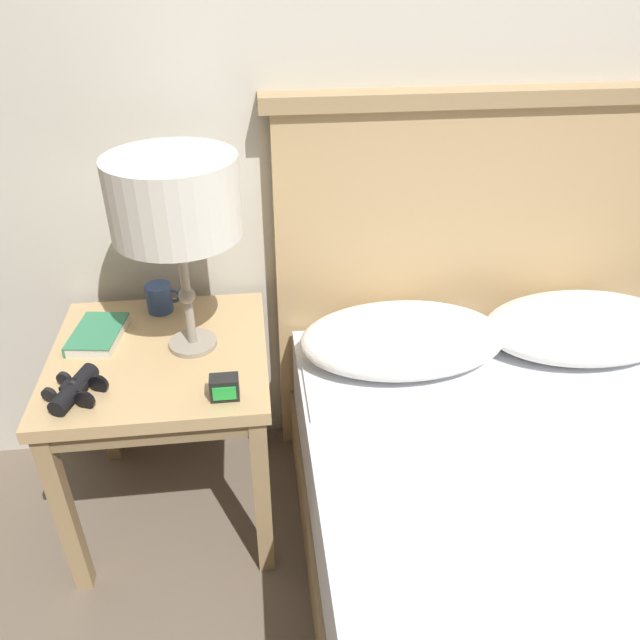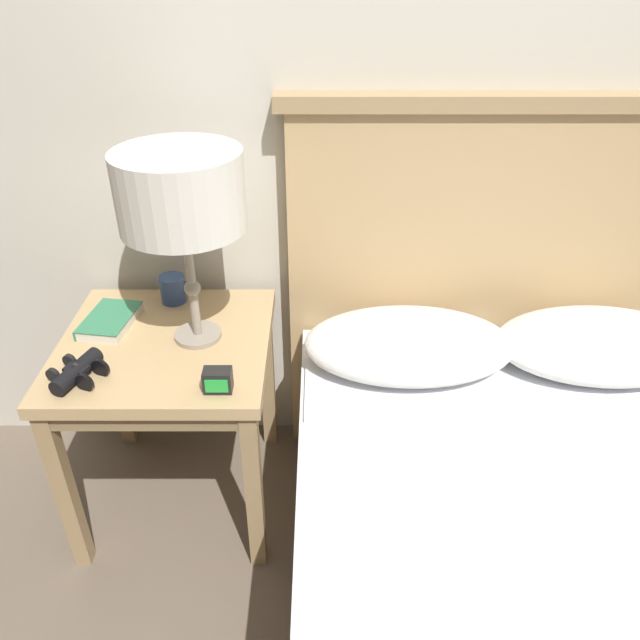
# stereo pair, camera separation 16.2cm
# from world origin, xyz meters

# --- Properties ---
(wall_back) EXTENTS (8.00, 0.06, 2.60)m
(wall_back) POSITION_xyz_m (0.00, 1.12, 1.30)
(wall_back) COLOR beige
(wall_back) RESTS_ON ground_plane
(nightstand) EXTENTS (0.58, 0.58, 0.60)m
(nightstand) POSITION_xyz_m (-0.64, 0.77, 0.52)
(nightstand) COLOR tan
(nightstand) RESTS_ON ground_plane
(bed) EXTENTS (1.32, 2.01, 1.20)m
(bed) POSITION_xyz_m (0.33, 0.18, 0.28)
(bed) COLOR olive
(bed) RESTS_ON ground_plane
(table_lamp) EXTENTS (0.32, 0.32, 0.53)m
(table_lamp) POSITION_xyz_m (-0.55, 0.79, 1.02)
(table_lamp) COLOR gray
(table_lamp) RESTS_ON nightstand
(book_on_nightstand) EXTENTS (0.15, 0.21, 0.03)m
(book_on_nightstand) POSITION_xyz_m (-0.81, 0.85, 0.62)
(book_on_nightstand) COLOR silver
(book_on_nightstand) RESTS_ON nightstand
(binoculars_pair) EXTENTS (0.15, 0.16, 0.05)m
(binoculars_pair) POSITION_xyz_m (-0.82, 0.60, 0.62)
(binoculars_pair) COLOR black
(binoculars_pair) RESTS_ON nightstand
(coffee_mug) EXTENTS (0.10, 0.08, 0.08)m
(coffee_mug) POSITION_xyz_m (-0.65, 0.99, 0.64)
(coffee_mug) COLOR #334C84
(coffee_mug) RESTS_ON nightstand
(alarm_clock) EXTENTS (0.07, 0.05, 0.06)m
(alarm_clock) POSITION_xyz_m (-0.46, 0.56, 0.63)
(alarm_clock) COLOR black
(alarm_clock) RESTS_ON nightstand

